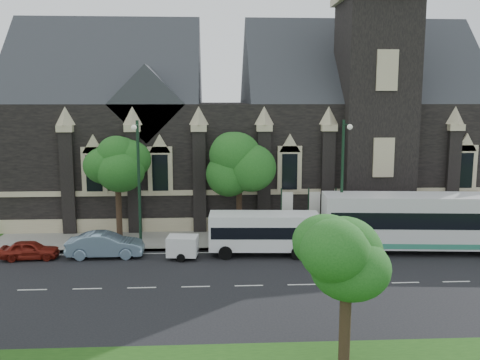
{
  "coord_description": "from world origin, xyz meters",
  "views": [
    {
      "loc": [
        0.97,
        -28.13,
        10.49
      ],
      "look_at": [
        2.82,
        6.0,
        5.1
      ],
      "focal_mm": 39.15,
      "sensor_mm": 36.0,
      "label": 1
    }
  ],
  "objects": [
    {
      "name": "tour_coach",
      "position": [
        15.41,
        5.97,
        2.15
      ],
      "size": [
        13.81,
        4.02,
        3.97
      ],
      "rotation": [
        0.0,
        0.0,
        -0.08
      ],
      "color": "silver",
      "rests_on": "ground"
    },
    {
      "name": "tree_park_east",
      "position": [
        6.18,
        -9.32,
        4.62
      ],
      "size": [
        3.4,
        3.4,
        6.28
      ],
      "color": "black",
      "rests_on": "ground"
    },
    {
      "name": "banner_flag_right",
      "position": [
        10.29,
        9.0,
        2.38
      ],
      "size": [
        0.9,
        0.1,
        4.0
      ],
      "color": "black",
      "rests_on": "ground"
    },
    {
      "name": "sedan",
      "position": [
        -6.15,
        5.92,
        0.83
      ],
      "size": [
        5.05,
        1.84,
        1.65
      ],
      "primitive_type": "imported",
      "rotation": [
        0.0,
        0.0,
        1.59
      ],
      "color": "#7996AF",
      "rests_on": "ground"
    },
    {
      "name": "tree_walk_left",
      "position": [
        -5.8,
        10.7,
        5.73
      ],
      "size": [
        3.91,
        3.91,
        7.64
      ],
      "color": "black",
      "rests_on": "ground"
    },
    {
      "name": "box_trailer",
      "position": [
        -1.0,
        5.25,
        0.86
      ],
      "size": [
        2.9,
        1.71,
        1.51
      ],
      "rotation": [
        0.0,
        0.0,
        -0.11
      ],
      "color": "silver",
      "rests_on": "ground"
    },
    {
      "name": "museum",
      "position": [
        5.12,
        18.78,
        8.17
      ],
      "size": [
        40.0,
        17.7,
        29.9
      ],
      "color": "black",
      "rests_on": "ground"
    },
    {
      "name": "sidewalk",
      "position": [
        0.0,
        9.5,
        0.07
      ],
      "size": [
        80.0,
        5.0,
        0.15
      ],
      "primitive_type": "cube",
      "color": "gray",
      "rests_on": "ground"
    },
    {
      "name": "street_lamp_mid",
      "position": [
        -4.0,
        7.09,
        5.11
      ],
      "size": [
        0.36,
        1.88,
        9.0
      ],
      "color": "black",
      "rests_on": "ground"
    },
    {
      "name": "banner_flag_left",
      "position": [
        6.29,
        9.0,
        2.38
      ],
      "size": [
        0.9,
        0.1,
        4.0
      ],
      "color": "black",
      "rests_on": "ground"
    },
    {
      "name": "banner_flag_center",
      "position": [
        8.29,
        9.0,
        2.38
      ],
      "size": [
        0.9,
        0.1,
        4.0
      ],
      "color": "black",
      "rests_on": "ground"
    },
    {
      "name": "street_lamp_near",
      "position": [
        10.0,
        7.09,
        5.11
      ],
      "size": [
        0.36,
        1.88,
        9.0
      ],
      "color": "black",
      "rests_on": "ground"
    },
    {
      "name": "tree_walk_right",
      "position": [
        3.21,
        10.71,
        5.82
      ],
      "size": [
        4.08,
        4.08,
        7.8
      ],
      "color": "black",
      "rests_on": "ground"
    },
    {
      "name": "shuttle_bus",
      "position": [
        4.45,
        5.9,
        1.63
      ],
      "size": [
        7.44,
        2.95,
        2.82
      ],
      "rotation": [
        0.0,
        0.0,
        -0.06
      ],
      "color": "white",
      "rests_on": "ground"
    },
    {
      "name": "car_far_red",
      "position": [
        -10.99,
        5.7,
        0.63
      ],
      "size": [
        3.75,
        1.68,
        1.25
      ],
      "primitive_type": "imported",
      "rotation": [
        0.0,
        0.0,
        1.63
      ],
      "color": "maroon",
      "rests_on": "ground"
    },
    {
      "name": "ground",
      "position": [
        0.0,
        0.0,
        0.0
      ],
      "size": [
        160.0,
        160.0,
        0.0
      ],
      "primitive_type": "plane",
      "color": "black",
      "rests_on": "ground"
    }
  ]
}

